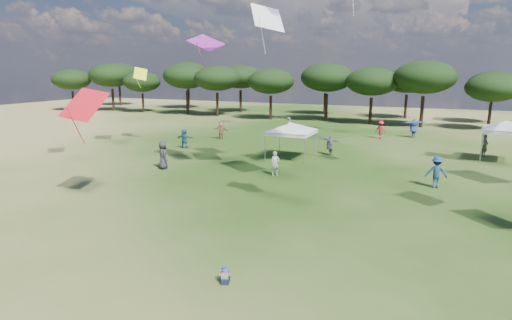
{
  "coord_description": "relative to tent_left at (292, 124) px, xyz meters",
  "views": [
    {
      "loc": [
        5.42,
        -8.56,
        6.67
      ],
      "look_at": [
        -0.93,
        6.0,
        3.26
      ],
      "focal_mm": 30.0,
      "sensor_mm": 36.0,
      "label": 1
    }
  ],
  "objects": [
    {
      "name": "tent_right",
      "position": [
        14.47,
        5.02,
        0.3
      ],
      "size": [
        5.93,
        5.93,
        3.32
      ],
      "rotation": [
        0.0,
        0.0,
        -0.11
      ],
      "color": "gray",
      "rests_on": "ground"
    },
    {
      "name": "tent_left",
      "position": [
        0.0,
        0.0,
        0.0
      ],
      "size": [
        6.47,
        6.47,
        3.02
      ],
      "rotation": [
        0.0,
        0.0,
        -0.01
      ],
      "color": "gray",
      "rests_on": "ground"
    },
    {
      "name": "festival_crowd",
      "position": [
        2.67,
        4.98,
        -1.71
      ],
      "size": [
        27.92,
        22.44,
        1.91
      ],
      "color": "beige",
      "rests_on": "ground"
    },
    {
      "name": "tree_line",
      "position": [
        7.17,
        25.95,
        2.83
      ],
      "size": [
        108.78,
        17.63,
        7.77
      ],
      "color": "black",
      "rests_on": "ground"
    },
    {
      "name": "toddler",
      "position": [
        4.33,
        -19.0,
        -2.34
      ],
      "size": [
        0.43,
        0.47,
        0.58
      ],
      "rotation": [
        0.0,
        0.0,
        0.34
      ],
      "color": "black",
      "rests_on": "ground"
    }
  ]
}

